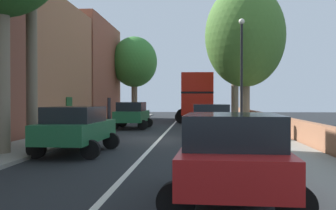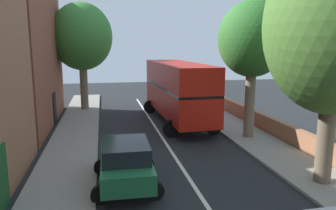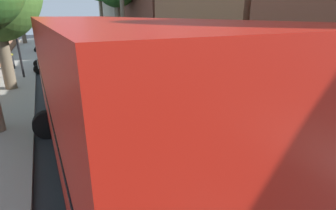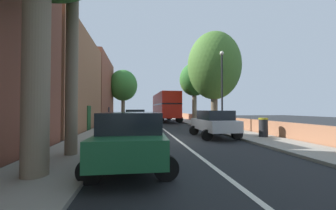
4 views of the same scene
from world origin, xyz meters
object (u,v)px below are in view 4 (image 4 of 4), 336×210
(parked_car_green_left_1, at_px, (136,118))
(litter_bin_right, at_px, (263,127))
(parked_car_green_left_4, at_px, (132,136))
(street_tree_right_1, at_px, (214,66))
(street_tree_left_2, at_px, (123,86))
(parked_car_silver_right_2, at_px, (214,122))
(lamppost_right, at_px, (222,84))
(double_decker_bus, at_px, (165,105))
(street_tree_right_3, at_px, (194,80))

(parked_car_green_left_1, bearing_deg, litter_bin_right, -44.90)
(parked_car_green_left_4, distance_m, litter_bin_right, 9.12)
(street_tree_right_1, bearing_deg, street_tree_left_2, 119.82)
(parked_car_silver_right_2, height_order, street_tree_left_2, street_tree_left_2)
(lamppost_right, relative_size, litter_bin_right, 5.51)
(street_tree_left_2, xyz_separation_m, lamppost_right, (9.04, -19.54, -2.04))
(double_decker_bus, xyz_separation_m, street_tree_right_1, (3.12, -10.97, 3.53))
(parked_car_green_left_1, bearing_deg, street_tree_right_3, 35.22)
(double_decker_bus, distance_m, street_tree_right_1, 11.94)
(lamppost_right, bearing_deg, parked_car_silver_right_2, -123.51)
(lamppost_right, distance_m, litter_bin_right, 4.91)
(parked_car_green_left_4, bearing_deg, parked_car_silver_right_2, 48.54)
(lamppost_right, bearing_deg, street_tree_right_3, 86.93)
(street_tree_right_1, bearing_deg, lamppost_right, -100.20)
(parked_car_silver_right_2, relative_size, street_tree_right_1, 0.45)
(parked_car_green_left_4, bearing_deg, double_decker_bus, 79.29)
(double_decker_bus, xyz_separation_m, street_tree_left_2, (-6.44, 5.70, 3.49))
(parked_car_green_left_1, bearing_deg, street_tree_right_1, -9.58)
(parked_car_green_left_4, distance_m, street_tree_right_3, 19.62)
(parked_car_green_left_1, bearing_deg, street_tree_left_2, 98.25)
(parked_car_green_left_1, bearing_deg, lamppost_right, -31.12)
(street_tree_right_1, distance_m, street_tree_right_3, 6.40)
(parked_car_green_left_1, bearing_deg, parked_car_silver_right_2, -53.76)
(double_decker_bus, bearing_deg, parked_car_green_left_1, -113.35)
(parked_car_silver_right_2, height_order, street_tree_right_3, street_tree_right_3)
(street_tree_right_1, relative_size, litter_bin_right, 7.85)
(double_decker_bus, relative_size, street_tree_right_3, 1.37)
(parked_car_green_left_4, bearing_deg, parked_car_green_left_1, 90.00)
(double_decker_bus, xyz_separation_m, parked_car_green_left_4, (-4.20, -22.22, -1.39))
(street_tree_right_1, relative_size, street_tree_right_3, 1.20)
(lamppost_right, xyz_separation_m, litter_bin_right, (1.00, -3.67, -3.11))
(double_decker_bus, distance_m, lamppost_right, 14.16)
(parked_car_silver_right_2, bearing_deg, street_tree_right_3, 79.15)
(parked_car_silver_right_2, distance_m, street_tree_left_2, 23.91)
(parked_car_silver_right_2, bearing_deg, street_tree_right_1, 67.49)
(double_decker_bus, bearing_deg, parked_car_silver_right_2, -87.23)
(street_tree_right_3, xyz_separation_m, litter_bin_right, (0.50, -12.93, -4.79))
(parked_car_green_left_4, bearing_deg, street_tree_left_2, 94.58)
(street_tree_right_3, bearing_deg, lamppost_right, -93.07)
(street_tree_right_1, bearing_deg, parked_car_green_left_4, -123.05)
(lamppost_right, height_order, litter_bin_right, lamppost_right)
(street_tree_right_1, relative_size, street_tree_left_2, 1.07)
(double_decker_bus, bearing_deg, street_tree_left_2, 138.47)
(street_tree_right_3, relative_size, litter_bin_right, 6.57)
(double_decker_bus, relative_size, street_tree_left_2, 1.22)
(parked_car_green_left_1, distance_m, parked_car_green_left_4, 12.49)
(double_decker_bus, height_order, parked_car_green_left_4, double_decker_bus)
(street_tree_left_2, distance_m, litter_bin_right, 25.81)
(lamppost_right, bearing_deg, parked_car_green_left_4, -129.07)
(double_decker_bus, distance_m, parked_car_green_left_4, 22.65)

